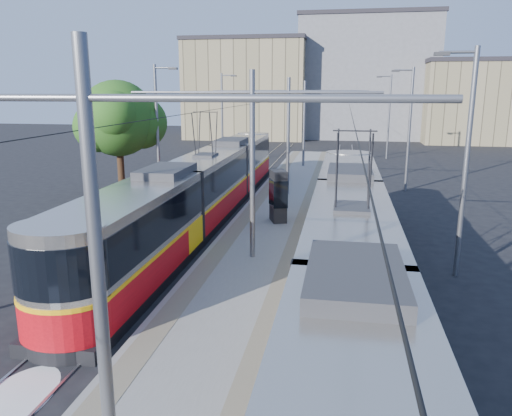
# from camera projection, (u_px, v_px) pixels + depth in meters

# --- Properties ---
(ground) EXTENTS (160.00, 160.00, 0.00)m
(ground) POSITION_uv_depth(u_px,v_px,m) (192.00, 378.00, 11.72)
(ground) COLOR black
(ground) RESTS_ON ground
(platform) EXTENTS (4.00, 50.00, 0.30)m
(platform) POSITION_uv_depth(u_px,v_px,m) (281.00, 207.00, 27.98)
(platform) COLOR gray
(platform) RESTS_ON ground
(tactile_strip_left) EXTENTS (0.70, 50.00, 0.01)m
(tactile_strip_left) POSITION_uv_depth(u_px,v_px,m) (256.00, 204.00, 28.19)
(tactile_strip_left) COLOR gray
(tactile_strip_left) RESTS_ON platform
(tactile_strip_right) EXTENTS (0.70, 50.00, 0.01)m
(tactile_strip_right) POSITION_uv_depth(u_px,v_px,m) (307.00, 206.00, 27.70)
(tactile_strip_right) COLOR gray
(tactile_strip_right) RESTS_ON platform
(rails) EXTENTS (8.71, 70.00, 0.03)m
(rails) POSITION_uv_depth(u_px,v_px,m) (281.00, 210.00, 28.01)
(rails) COLOR gray
(rails) RESTS_ON ground
(tram_left) EXTENTS (2.43, 29.26, 5.50)m
(tram_left) POSITION_uv_depth(u_px,v_px,m) (206.00, 187.00, 25.78)
(tram_left) COLOR black
(tram_left) RESTS_ON ground
(tram_right) EXTENTS (2.43, 28.22, 5.50)m
(tram_right) POSITION_uv_depth(u_px,v_px,m) (349.00, 257.00, 14.46)
(tram_right) COLOR black
(tram_right) RESTS_ON ground
(catenary) EXTENTS (9.20, 70.00, 7.00)m
(catenary) POSITION_uv_depth(u_px,v_px,m) (275.00, 133.00, 24.24)
(catenary) COLOR slate
(catenary) RESTS_ON platform
(street_lamps) EXTENTS (15.18, 38.22, 8.00)m
(street_lamps) POSITION_uv_depth(u_px,v_px,m) (290.00, 129.00, 30.88)
(street_lamps) COLOR slate
(street_lamps) RESTS_ON ground
(shelter) EXTENTS (1.05, 1.31, 2.52)m
(shelter) POSITION_uv_depth(u_px,v_px,m) (278.00, 195.00, 24.20)
(shelter) COLOR black
(shelter) RESTS_ON platform
(tree) EXTENTS (4.93, 4.56, 7.17)m
(tree) POSITION_uv_depth(u_px,v_px,m) (124.00, 120.00, 29.61)
(tree) COLOR #382314
(tree) RESTS_ON ground
(building_left) EXTENTS (16.32, 12.24, 13.27)m
(building_left) POSITION_uv_depth(u_px,v_px,m) (249.00, 89.00, 69.35)
(building_left) COLOR gray
(building_left) RESTS_ON ground
(building_centre) EXTENTS (18.36, 14.28, 16.34)m
(building_centre) POSITION_uv_depth(u_px,v_px,m) (366.00, 78.00, 70.14)
(building_centre) COLOR slate
(building_centre) RESTS_ON ground
(building_right) EXTENTS (14.28, 10.20, 10.27)m
(building_right) POSITION_uv_depth(u_px,v_px,m) (480.00, 101.00, 62.75)
(building_right) COLOR gray
(building_right) RESTS_ON ground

